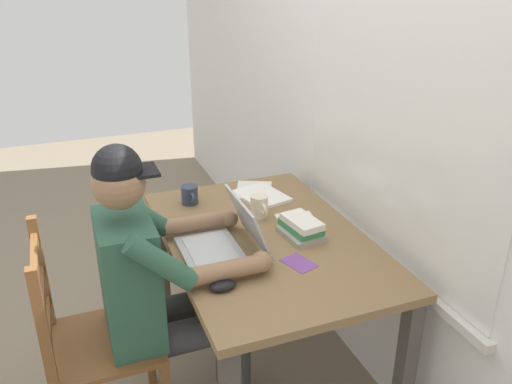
# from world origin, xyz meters

# --- Properties ---
(ground_plane) EXTENTS (8.00, 8.00, 0.00)m
(ground_plane) POSITION_xyz_m (0.00, 0.00, 0.00)
(ground_plane) COLOR gray
(back_wall) EXTENTS (6.00, 0.08, 2.60)m
(back_wall) POSITION_xyz_m (0.00, 0.48, 1.30)
(back_wall) COLOR silver
(back_wall) RESTS_ON ground
(desk) EXTENTS (1.22, 0.80, 0.73)m
(desk) POSITION_xyz_m (0.00, 0.00, 0.63)
(desk) COLOR olive
(desk) RESTS_ON ground
(seated_person) EXTENTS (0.50, 0.60, 1.23)m
(seated_person) POSITION_xyz_m (0.07, -0.48, 0.68)
(seated_person) COLOR #2D5642
(seated_person) RESTS_ON ground
(wooden_chair) EXTENTS (0.42, 0.42, 0.93)m
(wooden_chair) POSITION_xyz_m (0.07, -0.76, 0.45)
(wooden_chair) COLOR brown
(wooden_chair) RESTS_ON ground
(laptop) EXTENTS (0.33, 0.31, 0.22)m
(laptop) POSITION_xyz_m (0.07, -0.19, 0.78)
(laptop) COLOR #ADAFB2
(laptop) RESTS_ON desk
(computer_mouse) EXTENTS (0.06, 0.10, 0.03)m
(computer_mouse) POSITION_xyz_m (0.31, -0.29, 0.75)
(computer_mouse) COLOR black
(computer_mouse) RESTS_ON desk
(coffee_mug_white) EXTENTS (0.12, 0.08, 0.10)m
(coffee_mug_white) POSITION_xyz_m (-0.18, 0.05, 0.78)
(coffee_mug_white) COLOR beige
(coffee_mug_white) RESTS_ON desk
(coffee_mug_dark) EXTENTS (0.12, 0.08, 0.09)m
(coffee_mug_dark) POSITION_xyz_m (-0.43, -0.21, 0.78)
(coffee_mug_dark) COLOR #2D384C
(coffee_mug_dark) RESTS_ON desk
(book_stack_main) EXTENTS (0.22, 0.16, 0.08)m
(book_stack_main) POSITION_xyz_m (0.05, 0.14, 0.77)
(book_stack_main) COLOR gray
(book_stack_main) RESTS_ON desk
(paper_pile_near_laptop) EXTENTS (0.29, 0.25, 0.02)m
(paper_pile_near_laptop) POSITION_xyz_m (-0.37, 0.13, 0.74)
(paper_pile_near_laptop) COLOR white
(paper_pile_near_laptop) RESTS_ON desk
(paper_pile_back_corner) EXTENTS (0.27, 0.25, 0.01)m
(paper_pile_back_corner) POSITION_xyz_m (-0.45, 0.12, 0.74)
(paper_pile_back_corner) COLOR silver
(paper_pile_back_corner) RESTS_ON desk
(paper_pile_side) EXTENTS (0.25, 0.20, 0.01)m
(paper_pile_side) POSITION_xyz_m (-0.03, 0.17, 0.74)
(paper_pile_side) COLOR white
(paper_pile_side) RESTS_ON desk
(landscape_photo_print) EXTENTS (0.15, 0.13, 0.00)m
(landscape_photo_print) POSITION_xyz_m (0.25, 0.04, 0.73)
(landscape_photo_print) COLOR #7A4293
(landscape_photo_print) RESTS_ON desk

